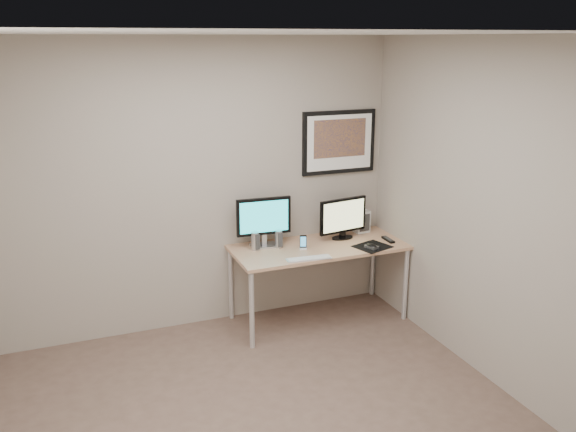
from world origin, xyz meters
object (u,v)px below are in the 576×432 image
at_px(monitor_tv, 343,217).
at_px(speaker_left, 255,241).
at_px(phone_dock, 303,242).
at_px(keyboard, 309,258).
at_px(monitor_large, 264,220).
at_px(fan_unit, 362,221).
at_px(desk, 319,253).
at_px(speaker_right, 279,239).
at_px(framed_art, 339,142).

xyz_separation_m(monitor_tv, speaker_left, (-0.88, -0.00, -0.13)).
bearing_deg(phone_dock, keyboard, -83.66).
bearing_deg(monitor_large, fan_unit, 6.51).
distance_m(desk, keyboard, 0.37).
height_order(speaker_left, speaker_right, speaker_left).
xyz_separation_m(speaker_left, phone_dock, (0.41, -0.14, -0.02)).
height_order(desk, phone_dock, phone_dock).
bearing_deg(phone_dock, speaker_right, 164.39).
bearing_deg(fan_unit, speaker_right, -177.65).
bearing_deg(keyboard, monitor_tv, 42.00).
distance_m(monitor_tv, speaker_left, 0.89).
distance_m(monitor_tv, speaker_right, 0.67).
bearing_deg(desk, speaker_left, 169.78).
height_order(speaker_right, fan_unit, fan_unit).
xyz_separation_m(framed_art, speaker_right, (-0.71, -0.24, -0.81)).
bearing_deg(monitor_large, monitor_tv, -1.14).
xyz_separation_m(phone_dock, keyboard, (-0.06, -0.26, -0.06)).
xyz_separation_m(framed_art, keyboard, (-0.57, -0.62, -0.88)).
bearing_deg(keyboard, speaker_left, 137.38).
height_order(monitor_tv, keyboard, monitor_tv).
distance_m(desk, monitor_large, 0.60).
distance_m(keyboard, fan_unit, 0.95).
distance_m(desk, speaker_right, 0.40).
relative_size(phone_dock, keyboard, 0.34).
bearing_deg(speaker_left, speaker_right, -25.25).
bearing_deg(keyboard, monitor_large, 123.62).
height_order(monitor_tv, phone_dock, monitor_tv).
distance_m(speaker_right, keyboard, 0.41).
bearing_deg(speaker_left, monitor_tv, -22.81).
relative_size(framed_art, speaker_right, 4.63).
xyz_separation_m(monitor_large, phone_dock, (0.30, -0.20, -0.19)).
height_order(speaker_left, fan_unit, fan_unit).
xyz_separation_m(desk, fan_unit, (0.57, 0.23, 0.18)).
distance_m(speaker_right, phone_dock, 0.23).
relative_size(desk, phone_dock, 11.87).
height_order(framed_art, monitor_large, framed_art).
xyz_separation_m(desk, phone_dock, (-0.17, -0.03, 0.13)).
xyz_separation_m(speaker_right, fan_unit, (0.92, 0.13, 0.03)).
bearing_deg(phone_dock, desk, 29.20).
bearing_deg(fan_unit, phone_dock, -166.30).
bearing_deg(phone_dock, monitor_tv, 35.14).
bearing_deg(keyboard, framed_art, 52.07).
height_order(speaker_right, keyboard, speaker_right).
distance_m(desk, phone_dock, 0.22).
relative_size(speaker_left, fan_unit, 0.77).
height_order(monitor_large, phone_dock, monitor_large).
relative_size(framed_art, fan_unit, 3.43).
height_order(monitor_large, speaker_right, monitor_large).
bearing_deg(keyboard, phone_dock, 82.77).
relative_size(monitor_tv, keyboard, 1.27).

